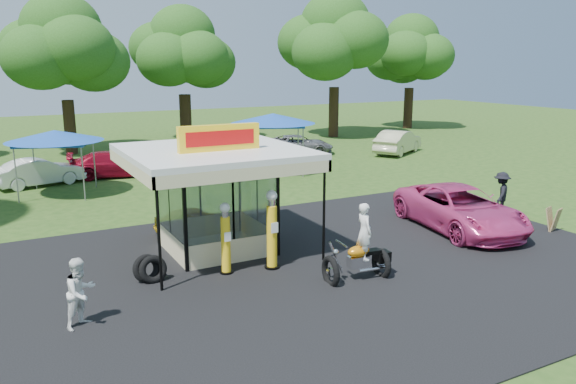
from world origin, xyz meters
name	(u,v)px	position (x,y,z in m)	size (l,w,h in m)	color
ground	(353,292)	(0.00, 0.00, 0.00)	(120.00, 120.00, 0.00)	#264816
asphalt_apron	(315,268)	(0.00, 2.00, 0.02)	(20.00, 14.00, 0.04)	black
gas_station_kiosk	(215,197)	(-2.00, 4.99, 1.78)	(5.40, 5.40, 4.18)	white
gas_pump_left	(226,240)	(-2.53, 2.84, 1.03)	(0.40, 0.40, 2.15)	black
gas_pump_right	(272,232)	(-1.17, 2.58, 1.16)	(0.45, 0.45, 2.42)	black
motorcycle	(361,249)	(0.69, 0.66, 0.90)	(2.00, 1.08, 2.32)	black
spare_tires	(150,269)	(-4.66, 3.24, 0.40)	(0.99, 0.65, 0.83)	black
a_frame_sign	(553,220)	(9.57, 1.17, 0.45)	(0.54, 0.57, 0.88)	#593819
kiosk_car	(194,220)	(-2.00, 7.20, 0.48)	(1.13, 2.82, 0.96)	yellow
pink_sedan	(460,209)	(6.72, 2.96, 0.80)	(2.66, 5.77, 1.60)	#D2397D
spectator_west	(81,293)	(-6.74, 1.33, 0.84)	(0.82, 0.64, 1.68)	white
spectator_east_a	(501,194)	(9.71, 3.72, 0.88)	(1.14, 0.66, 1.77)	black
bg_car_a	(40,172)	(-6.22, 18.47, 0.69)	(1.46, 4.19, 1.38)	silver
bg_car_b	(114,164)	(-2.46, 19.03, 0.69)	(1.92, 4.73, 1.37)	maroon
bg_car_c	(199,156)	(2.43, 19.30, 0.72)	(1.70, 4.23, 1.44)	silver
bg_car_d	(299,144)	(10.09, 21.12, 0.64)	(2.13, 4.61, 1.28)	slate
bg_car_e	(398,142)	(16.11, 18.15, 0.79)	(1.68, 4.82, 1.59)	beige
tent_west	(55,136)	(-5.60, 15.95, 2.73)	(4.32, 4.32, 3.02)	gray
tent_east	(273,119)	(5.68, 16.19, 2.98)	(4.71, 4.71, 3.30)	gray
oak_far_c	(64,56)	(-3.42, 28.43, 6.46)	(8.64, 8.64, 10.18)	black
oak_far_d	(183,57)	(5.41, 30.88, 6.41)	(8.45, 8.45, 10.05)	black
oak_far_e	(335,47)	(17.03, 27.67, 7.20)	(9.48, 9.48, 11.29)	black
oak_far_f	(411,57)	(26.62, 29.73, 6.50)	(8.41, 8.41, 10.13)	black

